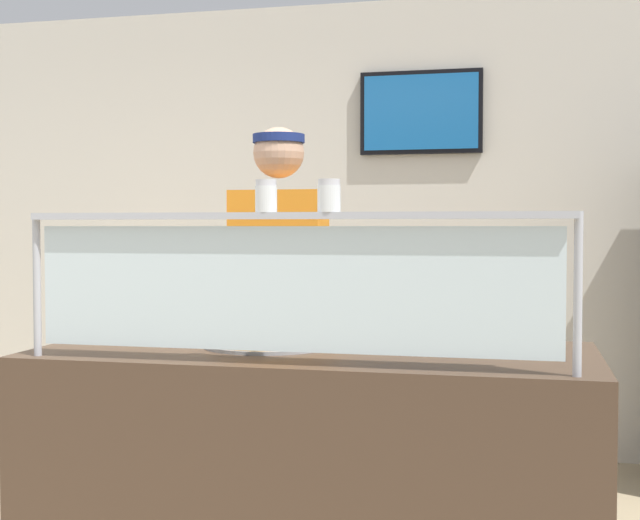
# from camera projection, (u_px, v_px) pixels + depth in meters

# --- Properties ---
(shop_rear_unit) EXTENTS (6.21, 0.13, 2.70)m
(shop_rear_unit) POSITION_uv_depth(u_px,v_px,m) (409.00, 225.00, 5.13)
(shop_rear_unit) COLOR silver
(shop_rear_unit) RESTS_ON ground
(serving_counter) EXTENTS (1.81, 0.78, 0.95)m
(serving_counter) POSITION_uv_depth(u_px,v_px,m) (314.00, 493.00, 2.80)
(serving_counter) COLOR #4C3828
(serving_counter) RESTS_ON ground
(sneeze_guard) EXTENTS (1.63, 0.06, 0.44)m
(sneeze_guard) POSITION_uv_depth(u_px,v_px,m) (287.00, 269.00, 2.45)
(sneeze_guard) COLOR #B2B5BC
(sneeze_guard) RESTS_ON serving_counter
(pizza_tray) EXTENTS (0.43, 0.43, 0.04)m
(pizza_tray) POSITION_uv_depth(u_px,v_px,m) (267.00, 341.00, 2.86)
(pizza_tray) COLOR #9EA0A8
(pizza_tray) RESTS_ON serving_counter
(pizza_server) EXTENTS (0.10, 0.29, 0.01)m
(pizza_server) POSITION_uv_depth(u_px,v_px,m) (253.00, 335.00, 2.85)
(pizza_server) COLOR #ADAFB7
(pizza_server) RESTS_ON pizza_tray
(parmesan_shaker) EXTENTS (0.06, 0.06, 0.09)m
(parmesan_shaker) POSITION_uv_depth(u_px,v_px,m) (266.00, 198.00, 2.46)
(parmesan_shaker) COLOR white
(parmesan_shaker) RESTS_ON sneeze_guard
(pepper_flake_shaker) EXTENTS (0.07, 0.07, 0.09)m
(pepper_flake_shaker) POSITION_uv_depth(u_px,v_px,m) (329.00, 198.00, 2.42)
(pepper_flake_shaker) COLOR white
(pepper_flake_shaker) RESTS_ON sneeze_guard
(worker_figure) EXTENTS (0.41, 0.50, 1.76)m
(worker_figure) POSITION_uv_depth(u_px,v_px,m) (280.00, 310.00, 3.52)
(worker_figure) COLOR #23232D
(worker_figure) RESTS_ON ground
(prep_shelf) EXTENTS (0.70, 0.55, 0.88)m
(prep_shelf) POSITION_uv_depth(u_px,v_px,m) (147.00, 381.00, 5.03)
(prep_shelf) COLOR #B7BABF
(prep_shelf) RESTS_ON ground
(pizza_box_stack) EXTENTS (0.46, 0.45, 0.22)m
(pizza_box_stack) POSITION_uv_depth(u_px,v_px,m) (146.00, 287.00, 5.01)
(pizza_box_stack) COLOR tan
(pizza_box_stack) RESTS_ON prep_shelf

